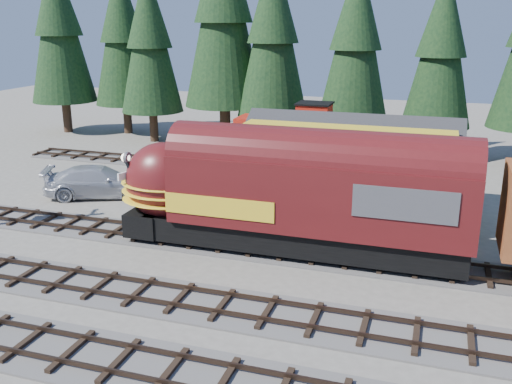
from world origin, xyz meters
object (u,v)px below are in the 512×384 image
(locomotive, at_px, (280,199))
(caboose, at_px, (301,142))
(pickup_truck_a, at_px, (175,186))
(pickup_truck_b, at_px, (99,182))
(depot, at_px, (343,163))

(locomotive, bearing_deg, caboose, 99.62)
(pickup_truck_a, height_order, pickup_truck_b, pickup_truck_b)
(pickup_truck_b, bearing_deg, locomotive, -134.31)
(depot, height_order, caboose, depot)
(depot, distance_m, pickup_truck_b, 15.10)
(locomotive, relative_size, caboose, 1.85)
(locomotive, bearing_deg, depot, 74.56)
(caboose, distance_m, pickup_truck_a, 10.04)
(caboose, bearing_deg, depot, -60.94)
(caboose, height_order, pickup_truck_b, caboose)
(depot, relative_size, pickup_truck_a, 2.21)
(pickup_truck_b, bearing_deg, caboose, -73.38)
(depot, xyz_separation_m, locomotive, (-1.80, -6.50, -0.30))
(locomotive, height_order, caboose, caboose)
(locomotive, bearing_deg, pickup_truck_b, 158.79)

